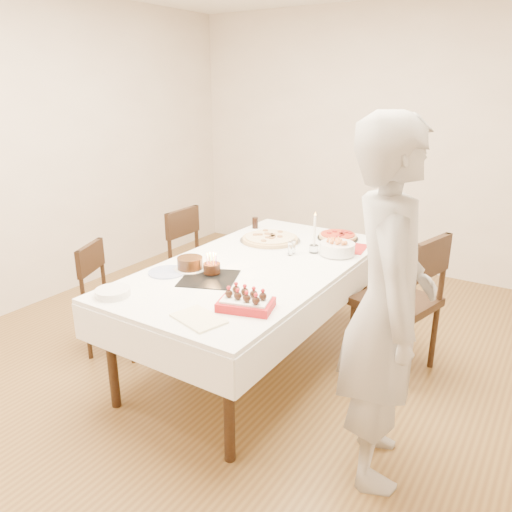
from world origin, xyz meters
The scene contains 22 objects.
floor centered at (0.00, 0.00, 0.00)m, with size 5.00×5.00×0.00m, color brown.
wall_back centered at (0.00, 2.50, 1.35)m, with size 4.50×0.04×2.70m, color beige.
wall_left centered at (-2.25, 0.00, 1.35)m, with size 0.04×5.00×2.70m, color beige.
dining_table centered at (0.02, 0.02, 0.38)m, with size 1.14×2.14×0.75m, color silver.
chair_right_savory centered at (0.87, 0.47, 0.51)m, with size 0.52×0.52×1.01m, color black, non-canonical shape.
chair_left_savory centered at (-0.79, 0.42, 0.46)m, with size 0.47×0.47×0.93m, color black, non-canonical shape.
chair_left_dessert centered at (-0.93, -0.41, 0.42)m, with size 0.43×0.43×0.84m, color black, non-canonical shape.
person centered at (1.11, -0.53, 0.91)m, with size 0.66×0.44×1.82m, color #B4AFA9.
pizza_white centered at (-0.17, 0.51, 0.77)m, with size 0.48×0.48×0.04m, color beige.
pizza_pepperoni centered at (0.25, 0.86, 0.77)m, with size 0.32×0.32×0.04m, color red.
red_placemat centered at (0.40, 0.69, 0.75)m, with size 0.27×0.27×0.01m, color #B21E1E.
pasta_bowl centered at (0.40, 0.50, 0.80)m, with size 0.25×0.25×0.08m, color white.
taper_candle centered at (0.24, 0.45, 0.90)m, with size 0.07×0.07×0.31m, color white.
shaker_pair centered at (0.12, 0.30, 0.80)m, with size 0.09×0.09×0.10m, color white, non-canonical shape.
cola_glass centered at (-0.47, 0.76, 0.80)m, with size 0.05×0.05×0.09m, color black.
layer_cake centered at (-0.29, -0.32, 0.79)m, with size 0.21×0.21×0.09m, color black.
cake_board centered at (-0.08, -0.38, 0.75)m, with size 0.34×0.34×0.01m, color black.
birthday_cake centered at (-0.12, -0.30, 0.83)m, with size 0.11×0.11×0.13m, color #381B0F.
strawberry_box centered at (0.36, -0.62, 0.79)m, with size 0.29×0.20×0.07m, color maroon, non-canonical shape.
box_lid centered at (0.23, -0.86, 0.75)m, with size 0.28×0.19×0.02m, color beige.
plate_stack centered at (-0.39, -0.89, 0.77)m, with size 0.20×0.20×0.04m, color white.
china_plate centered at (-0.38, -0.44, 0.75)m, with size 0.25×0.25×0.01m, color white.
Camera 1 is at (1.76, -2.68, 1.92)m, focal length 35.00 mm.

